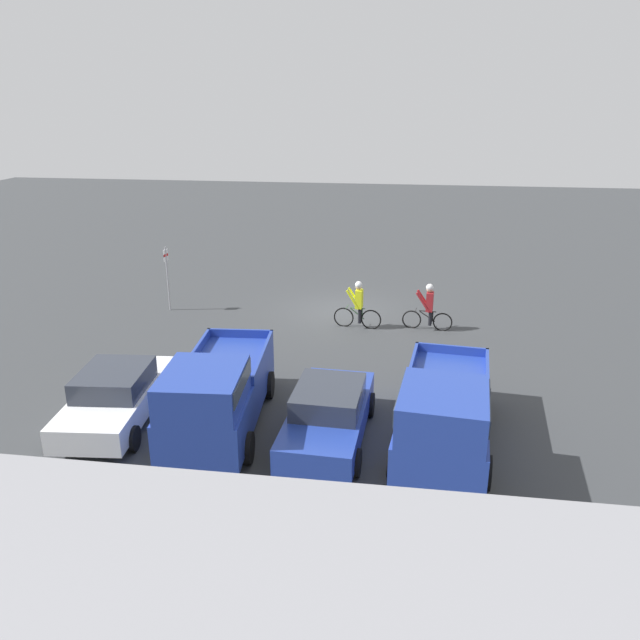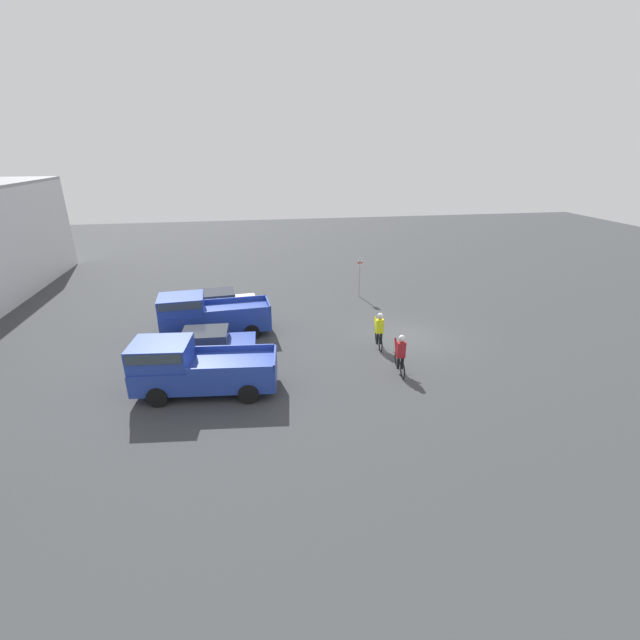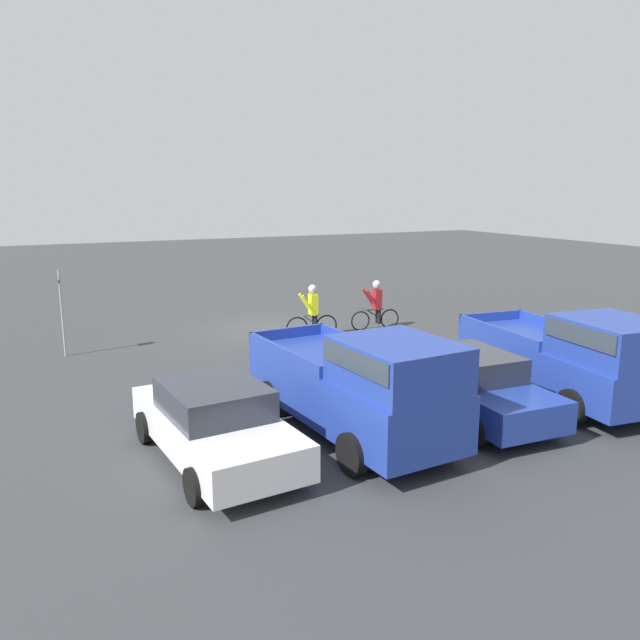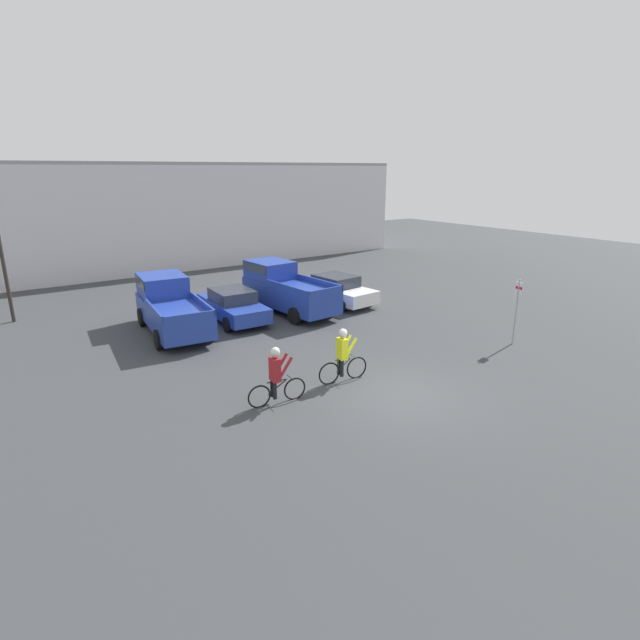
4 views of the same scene
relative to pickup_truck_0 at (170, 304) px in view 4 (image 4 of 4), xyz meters
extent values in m
plane|color=#383A3D|center=(3.56, -10.23, -1.12)|extent=(80.00, 80.00, 0.00)
cube|color=silver|center=(3.56, 17.97, 2.28)|extent=(38.05, 12.40, 6.79)
cube|color=gray|center=(3.56, 17.97, 5.77)|extent=(38.05, 12.40, 0.20)
cube|color=#233D9E|center=(-0.05, -0.51, -0.30)|extent=(2.53, 5.65, 0.93)
cube|color=#233D9E|center=(0.11, 1.13, 0.61)|extent=(2.05, 2.37, 0.90)
cube|color=#333D47|center=(0.11, 1.13, 0.81)|extent=(2.09, 2.20, 0.40)
cube|color=#233D9E|center=(-1.11, -1.51, 0.28)|extent=(0.41, 3.28, 0.25)
cube|color=#233D9E|center=(0.79, -1.70, 0.28)|extent=(0.41, 3.28, 0.25)
cube|color=#233D9E|center=(-0.32, -3.20, 0.28)|extent=(2.00, 0.28, 0.25)
cylinder|color=black|center=(-0.88, 1.28, -0.73)|extent=(0.30, 0.79, 0.78)
cylinder|color=black|center=(1.11, 1.08, -0.73)|extent=(0.30, 0.79, 0.78)
cylinder|color=black|center=(-1.21, -2.10, -0.73)|extent=(0.30, 0.79, 0.78)
cylinder|color=black|center=(0.77, -2.30, -0.73)|extent=(0.30, 0.79, 0.78)
cube|color=#233D9E|center=(2.75, -0.27, -0.53)|extent=(1.96, 4.52, 0.63)
cube|color=#2D333D|center=(2.75, -0.27, 0.06)|extent=(1.68, 2.07, 0.53)
cylinder|color=black|center=(1.93, 1.19, -0.79)|extent=(0.21, 0.65, 0.65)
cylinder|color=black|center=(3.69, 1.11, -0.79)|extent=(0.21, 0.65, 0.65)
cylinder|color=black|center=(1.80, -1.66, -0.79)|extent=(0.21, 0.65, 0.65)
cylinder|color=black|center=(3.57, -1.73, -0.79)|extent=(0.21, 0.65, 0.65)
cube|color=#233D9E|center=(5.55, -0.60, -0.24)|extent=(2.32, 5.57, 1.06)
cube|color=#233D9E|center=(5.43, 1.03, 0.71)|extent=(1.93, 2.30, 0.85)
cube|color=#333D47|center=(5.43, 1.03, 0.90)|extent=(1.97, 2.13, 0.37)
cube|color=#233D9E|center=(4.71, -1.75, 0.42)|extent=(0.32, 3.26, 0.25)
cube|color=#233D9E|center=(6.55, -1.61, 0.42)|extent=(0.32, 3.26, 0.25)
cube|color=#233D9E|center=(5.74, -3.27, 0.42)|extent=(1.93, 0.22, 0.25)
cylinder|color=black|center=(4.46, 1.02, -0.74)|extent=(0.28, 0.78, 0.76)
cylinder|color=black|center=(6.39, 1.16, -0.74)|extent=(0.28, 0.78, 0.76)
cylinder|color=black|center=(4.71, -2.35, -0.74)|extent=(0.28, 0.78, 0.76)
cylinder|color=black|center=(6.63, -2.21, -0.74)|extent=(0.28, 0.78, 0.76)
cube|color=white|center=(8.35, -0.47, -0.54)|extent=(2.22, 4.63, 0.63)
cube|color=#2D333D|center=(8.35, -0.47, 0.05)|extent=(1.81, 2.16, 0.55)
cylinder|color=black|center=(7.31, 0.88, -0.81)|extent=(0.24, 0.64, 0.62)
cylinder|color=black|center=(9.12, 1.04, -0.81)|extent=(0.24, 0.64, 0.62)
cylinder|color=black|center=(7.58, -1.98, -0.81)|extent=(0.24, 0.64, 0.62)
cylinder|color=black|center=(9.38, -1.81, -0.81)|extent=(0.24, 0.64, 0.62)
torus|color=black|center=(3.25, -8.48, -0.77)|extent=(0.75, 0.14, 0.75)
torus|color=black|center=(2.23, -8.37, -0.77)|extent=(0.75, 0.14, 0.75)
cylinder|color=#2D5133|center=(2.74, -8.42, -0.58)|extent=(0.54, 0.10, 0.40)
cylinder|color=#2D5133|center=(2.74, -8.42, -0.37)|extent=(0.57, 0.10, 0.04)
cylinder|color=#2D5133|center=(2.56, -8.40, -0.58)|extent=(0.04, 0.04, 0.37)
cylinder|color=#2D5133|center=(3.12, -8.47, -0.34)|extent=(0.08, 0.46, 0.02)
cylinder|color=black|center=(2.65, -8.32, -0.63)|extent=(0.13, 0.13, 0.56)
cylinder|color=black|center=(2.63, -8.50, -0.63)|extent=(0.13, 0.13, 0.56)
cube|color=yellow|center=(2.69, -8.42, 0.00)|extent=(0.28, 0.38, 0.68)
cylinder|color=yellow|center=(2.91, -8.27, 0.00)|extent=(0.52, 0.15, 0.73)
cylinder|color=yellow|center=(2.87, -8.61, 0.00)|extent=(0.52, 0.15, 0.73)
sphere|color=tan|center=(2.71, -8.42, 0.46)|extent=(0.25, 0.25, 0.25)
sphere|color=silver|center=(2.71, -8.42, 0.52)|extent=(0.27, 0.27, 0.27)
torus|color=black|center=(0.76, -8.66, -0.79)|extent=(0.71, 0.13, 0.70)
torus|color=black|center=(-0.36, -8.53, -0.79)|extent=(0.71, 0.13, 0.70)
cylinder|color=black|center=(0.20, -8.60, -0.62)|extent=(0.58, 0.10, 0.37)
cylinder|color=black|center=(0.20, -8.60, -0.42)|extent=(0.62, 0.11, 0.04)
cylinder|color=black|center=(0.00, -8.57, -0.62)|extent=(0.04, 0.04, 0.34)
cylinder|color=black|center=(0.62, -8.64, -0.40)|extent=(0.08, 0.46, 0.02)
cylinder|color=black|center=(0.09, -8.49, -0.66)|extent=(0.13, 0.13, 0.52)
cylinder|color=black|center=(0.07, -8.67, -0.66)|extent=(0.13, 0.13, 0.52)
cube|color=maroon|center=(0.14, -8.59, -0.05)|extent=(0.28, 0.38, 0.70)
cylinder|color=maroon|center=(0.38, -8.45, -0.05)|extent=(0.56, 0.15, 0.75)
cylinder|color=maroon|center=(0.35, -8.78, -0.05)|extent=(0.56, 0.15, 0.75)
sphere|color=tan|center=(0.17, -8.59, 0.42)|extent=(0.24, 0.24, 0.24)
sphere|color=silver|center=(0.17, -8.59, 0.48)|extent=(0.27, 0.27, 0.27)
cylinder|color=#9E9EA3|center=(10.35, -9.40, 0.17)|extent=(0.06, 0.06, 2.57)
cube|color=white|center=(10.35, -9.40, 1.13)|extent=(0.07, 0.30, 0.45)
cube|color=red|center=(10.35, -9.40, 1.13)|extent=(0.08, 0.30, 0.10)
camera|label=1|loc=(1.02, 13.22, 6.86)|focal=35.00mm
camera|label=2|loc=(-15.44, -2.44, 7.95)|focal=24.00mm
camera|label=3|loc=(11.21, 10.00, 3.76)|focal=35.00mm
camera|label=4|loc=(-6.37, -20.19, 5.47)|focal=28.00mm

